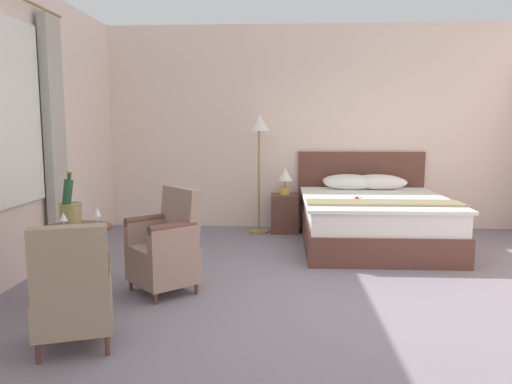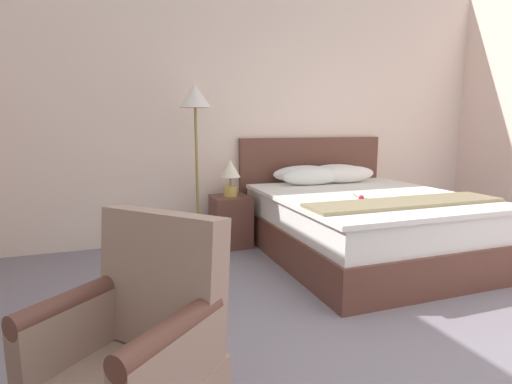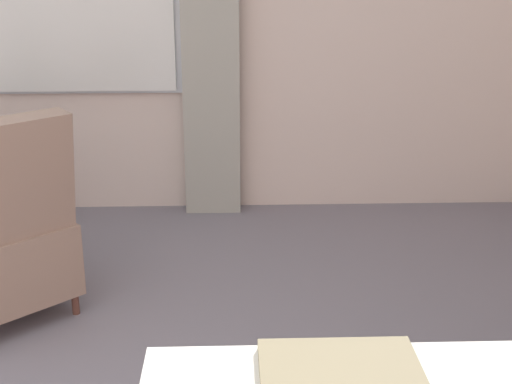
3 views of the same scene
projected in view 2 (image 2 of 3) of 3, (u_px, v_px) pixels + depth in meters
name	position (u px, v px, depth m)	size (l,w,h in m)	color
wall_headboard_side	(254.00, 108.00, 4.74)	(6.38, 0.12, 3.07)	beige
bed	(358.00, 220.00, 4.11)	(1.90, 2.28, 1.18)	brown
nightstand	(231.00, 221.00, 4.42)	(0.42, 0.42, 0.56)	brown
bedside_lamp	(230.00, 173.00, 4.33)	(0.23, 0.23, 0.40)	gold
floor_lamp_brass	(195.00, 113.00, 4.02)	(0.32, 0.32, 1.74)	olive
armchair_by_window	(135.00, 371.00, 1.48)	(0.78, 0.78, 1.00)	brown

